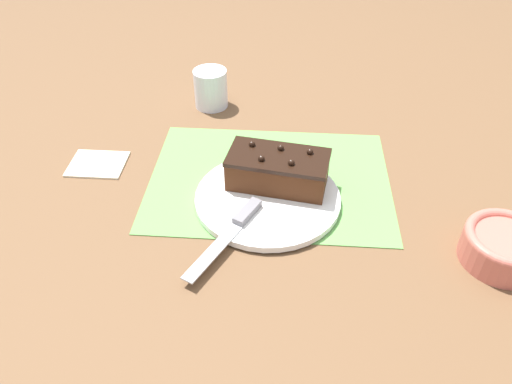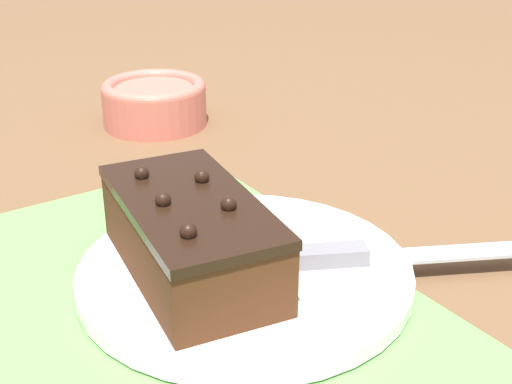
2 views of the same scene
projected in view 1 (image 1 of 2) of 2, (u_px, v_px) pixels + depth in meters
ground_plane at (270, 180)px, 0.97m from camera, size 3.00×3.00×0.00m
placemat_woven at (270, 179)px, 0.96m from camera, size 0.46×0.34×0.00m
cake_plate at (266, 198)px, 0.91m from camera, size 0.26×0.26×0.01m
chocolate_cake at (278, 169)px, 0.91m from camera, size 0.19×0.12×0.07m
serving_knife at (236, 225)px, 0.84m from camera, size 0.11×0.19×0.01m
drinking_glass at (211, 88)px, 1.16m from camera, size 0.08×0.08×0.09m
small_bowl at (504, 246)px, 0.79m from camera, size 0.13×0.13×0.06m
folded_napkin at (97, 163)px, 1.00m from camera, size 0.11×0.09×0.01m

